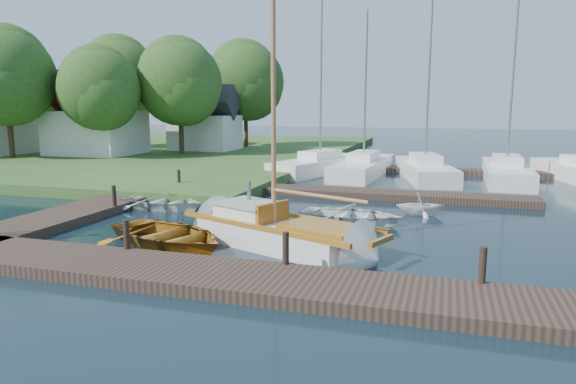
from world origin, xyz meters
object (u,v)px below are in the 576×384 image
(mooring_post_5, at_px, (179,178))
(marina_boat_3, at_px, (506,170))
(mooring_post_1, at_px, (127,234))
(sailboat, at_px, (283,236))
(mooring_post_4, at_px, (114,196))
(dinghy, at_px, (168,231))
(house_c, at_px, (205,124))
(tree_1, at_px, (6,76))
(tender_d, at_px, (421,202))
(tree_7, at_px, (246,81))
(tree_5, at_px, (27,90))
(tender_c, at_px, (351,213))
(tree_2, at_px, (100,89))
(mooring_post_2, at_px, (286,248))
(marina_boat_0, at_px, (320,164))
(house_a, at_px, (96,121))
(tree_4, at_px, (119,79))
(tender_a, at_px, (163,199))
(mooring_post_3, at_px, (483,265))
(marina_boat_2, at_px, (425,169))
(tree_3, at_px, (180,82))
(marina_boat_1, at_px, (364,166))

(mooring_post_5, height_order, marina_boat_3, marina_boat_3)
(mooring_post_1, xyz_separation_m, sailboat, (3.66, 2.44, -0.36))
(mooring_post_4, relative_size, mooring_post_5, 1.00)
(dinghy, relative_size, house_c, 0.81)
(mooring_post_5, height_order, tree_1, tree_1)
(mooring_post_1, height_order, marina_boat_3, marina_boat_3)
(tree_1, bearing_deg, tender_d, -17.18)
(mooring_post_1, xyz_separation_m, tree_7, (-9.00, 31.05, 5.50))
(tree_1, relative_size, tree_5, 1.14)
(tender_c, bearing_deg, mooring_post_4, 101.74)
(tree_2, bearing_deg, mooring_post_2, -44.33)
(dinghy, bearing_deg, sailboat, -53.16)
(mooring_post_2, relative_size, marina_boat_0, 0.07)
(house_a, height_order, tree_4, tree_4)
(mooring_post_1, bearing_deg, mooring_post_4, 128.66)
(mooring_post_2, bearing_deg, tender_a, 138.39)
(mooring_post_5, relative_size, house_c, 0.15)
(mooring_post_1, bearing_deg, marina_boat_3, 59.03)
(tree_4, bearing_deg, mooring_post_4, -55.78)
(tree_2, height_order, tree_4, tree_4)
(mooring_post_1, relative_size, sailboat, 0.08)
(tree_2, distance_m, tree_4, 9.01)
(mooring_post_3, bearing_deg, dinghy, 169.83)
(marina_boat_2, bearing_deg, tender_d, 168.66)
(house_a, height_order, tree_1, tree_1)
(marina_boat_2, xyz_separation_m, tree_3, (-17.97, 4.63, 5.24))
(mooring_post_3, xyz_separation_m, tree_7, (-18.00, 31.05, 5.50))
(mooring_post_3, bearing_deg, house_c, 126.53)
(tender_c, bearing_deg, tree_4, 53.56)
(marina_boat_2, bearing_deg, mooring_post_2, 159.33)
(house_c, bearing_deg, tree_2, -116.70)
(sailboat, distance_m, marina_boat_2, 16.32)
(mooring_post_3, xyz_separation_m, tree_5, (-36.00, 25.05, 4.72))
(house_a, bearing_deg, tree_5, 157.95)
(mooring_post_3, relative_size, tree_3, 0.09)
(marina_boat_1, relative_size, tree_5, 1.17)
(tender_a, bearing_deg, sailboat, -117.55)
(mooring_post_2, height_order, mooring_post_5, same)
(tree_1, bearing_deg, tree_3, 30.96)
(dinghy, distance_m, house_a, 26.18)
(house_c, height_order, tree_5, tree_5)
(tender_a, xyz_separation_m, tree_1, (-18.23, 10.60, 5.72))
(tree_2, bearing_deg, marina_boat_0, -0.08)
(tree_2, bearing_deg, tree_5, 153.43)
(house_c, bearing_deg, tree_7, 63.69)
(mooring_post_2, height_order, marina_boat_3, marina_boat_3)
(marina_boat_1, bearing_deg, tree_1, 98.33)
(mooring_post_3, relative_size, tree_4, 0.08)
(marina_boat_2, height_order, marina_boat_3, marina_boat_3)
(marina_boat_2, bearing_deg, mooring_post_3, 173.25)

